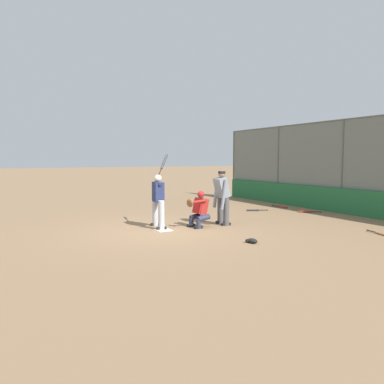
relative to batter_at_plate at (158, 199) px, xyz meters
The scene contains 13 objects.
ground_plane 0.98m from the batter_at_plate, behind, with size 160.00×160.00×0.00m, color #846647.
home_plate_marker 0.97m from the batter_at_plate, behind, with size 0.43×0.43×0.01m, color white.
backstop_fence 7.40m from the batter_at_plate, 93.63° to the right, with size 14.31×0.08×3.53m.
padding_wall 7.24m from the batter_at_plate, 93.68° to the right, with size 13.95×0.18×0.94m, color #236638.
bleachers_beyond 9.75m from the batter_at_plate, 76.43° to the right, with size 9.96×1.95×1.16m.
batter_at_plate is the anchor object (origin of this frame).
catcher_behind_plate 1.24m from the batter_at_plate, 115.29° to the right, with size 0.59×0.70×1.09m.
umpire_home 2.00m from the batter_at_plate, 103.41° to the right, with size 0.68×0.45×1.68m.
spare_bat_near_backstop 5.01m from the batter_at_plate, 72.69° to the right, with size 0.38×0.79×0.07m.
spare_bat_by_padding 6.66m from the batter_at_plate, 74.52° to the right, with size 0.85×0.13×0.07m.
spare_bat_third_base_side 6.24m from the batter_at_plate, 128.57° to the right, with size 0.84×0.25×0.07m.
spare_bat_first_base_side 6.27m from the batter_at_plate, 88.35° to the right, with size 0.55×0.71×0.07m.
fielding_glove_on_dirt 3.30m from the batter_at_plate, 158.16° to the right, with size 0.31×0.23×0.11m.
Camera 1 is at (-9.68, 4.32, 2.04)m, focal length 35.00 mm.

